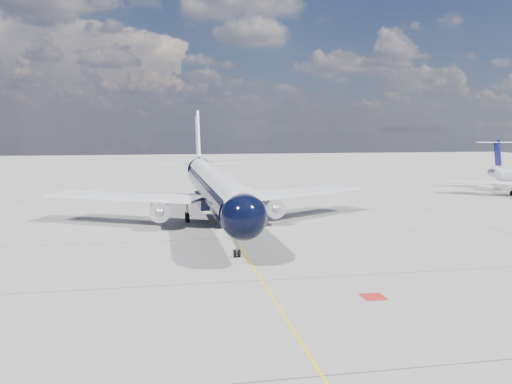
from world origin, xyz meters
TOP-DOWN VIEW (x-y plane):
  - ground at (0.00, 30.00)m, footprint 320.00×320.00m
  - taxiway_centerline at (0.00, 25.00)m, footprint 0.16×160.00m
  - red_marking at (6.80, -10.00)m, footprint 1.60×1.60m
  - main_airliner at (-1.31, 20.41)m, footprint 41.14×50.01m

SIDE VIEW (x-z plane):
  - ground at x=0.00m, z-range 0.00..0.00m
  - taxiway_centerline at x=0.00m, z-range 0.00..0.01m
  - red_marking at x=6.80m, z-range 0.00..0.01m
  - main_airliner at x=-1.31m, z-range -2.74..11.72m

